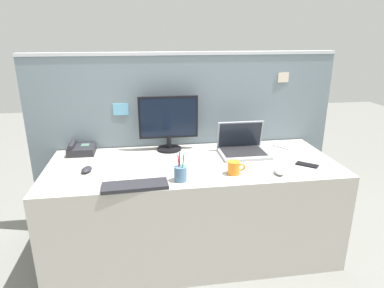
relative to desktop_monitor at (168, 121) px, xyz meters
The scene contains 13 objects.
ground_plane 0.99m from the desktop_monitor, 64.94° to the right, with size 10.00×10.00×0.00m, color slate.
desk 0.67m from the desktop_monitor, 64.94° to the right, with size 1.98×0.80×0.70m, color #ADA89E.
cubicle_divider 0.29m from the desktop_monitor, 44.41° to the left, with size 2.39×0.08×1.42m.
desktop_monitor is the anchor object (origin of this frame).
laptop 0.58m from the desktop_monitor, 16.71° to the right, with size 0.35×0.28×0.23m.
desk_phone 0.68m from the desktop_monitor, behind, with size 0.19×0.18×0.09m.
keyboard_main 0.72m from the desktop_monitor, 111.61° to the right, with size 0.38×0.13×0.02m, color #232328.
computer_mouse_right_hand 0.70m from the desktop_monitor, 147.54° to the right, with size 0.06×0.10×0.03m, color #232328.
computer_mouse_left_hand 0.90m from the desktop_monitor, 41.38° to the right, with size 0.06×0.10×0.03m, color #9EA0A8.
pen_cup 0.61m from the desktop_monitor, 88.03° to the right, with size 0.08×0.08×0.18m.
cell_phone_black_slab 1.04m from the desktop_monitor, 27.41° to the right, with size 0.06×0.14×0.01m, color black.
cell_phone_silver_slab 0.92m from the desktop_monitor, ahead, with size 0.06×0.15×0.01m, color #B7BAC1.
coffee_mug 0.67m from the desktop_monitor, 55.27° to the right, with size 0.12×0.08×0.09m.
Camera 1 is at (-0.33, -2.13, 1.56)m, focal length 31.30 mm.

